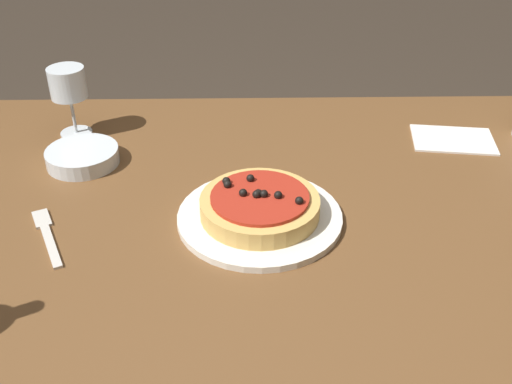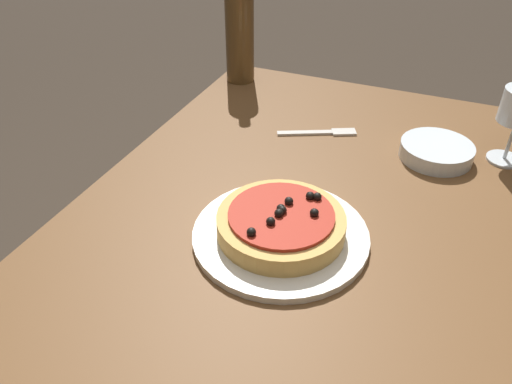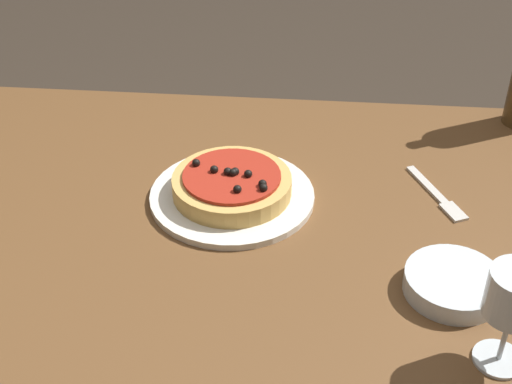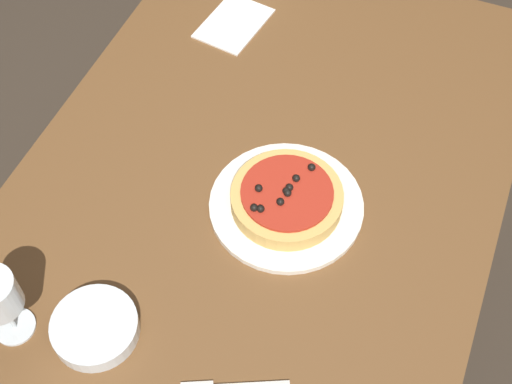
{
  "view_description": "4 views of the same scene",
  "coord_description": "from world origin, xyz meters",
  "px_view_note": "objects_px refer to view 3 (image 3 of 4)",
  "views": [
    {
      "loc": [
        -0.05,
        -0.89,
        1.34
      ],
      "look_at": [
        -0.04,
        -0.07,
        0.81
      ],
      "focal_mm": 42.0,
      "sensor_mm": 36.0,
      "label": 1
    },
    {
      "loc": [
        0.54,
        0.13,
        1.27
      ],
      "look_at": [
        -0.02,
        -0.11,
        0.83
      ],
      "focal_mm": 35.0,
      "sensor_mm": 36.0,
      "label": 2
    },
    {
      "loc": [
        -0.16,
        0.91,
        1.46
      ],
      "look_at": [
        -0.07,
        -0.05,
        0.78
      ],
      "focal_mm": 50.0,
      "sensor_mm": 36.0,
      "label": 3
    },
    {
      "loc": [
        -0.72,
        -0.29,
        1.82
      ],
      "look_at": [
        -0.08,
        -0.03,
        0.84
      ],
      "focal_mm": 50.0,
      "sensor_mm": 36.0,
      "label": 4
    }
  ],
  "objects_px": {
    "side_bowl": "(453,284)",
    "fork": "(438,196)",
    "dining_table": "(211,265)",
    "dinner_plate": "(232,196)",
    "pizza": "(232,184)"
  },
  "relations": [
    {
      "from": "dinner_plate",
      "to": "side_bowl",
      "type": "xyz_separation_m",
      "value": [
        -0.34,
        0.2,
        0.01
      ]
    },
    {
      "from": "pizza",
      "to": "fork",
      "type": "xyz_separation_m",
      "value": [
        -0.35,
        -0.04,
        -0.03
      ]
    },
    {
      "from": "dinner_plate",
      "to": "fork",
      "type": "distance_m",
      "value": 0.35
    },
    {
      "from": "dining_table",
      "to": "side_bowl",
      "type": "relative_size",
      "value": 9.45
    },
    {
      "from": "dining_table",
      "to": "dinner_plate",
      "type": "distance_m",
      "value": 0.12
    },
    {
      "from": "dinner_plate",
      "to": "side_bowl",
      "type": "distance_m",
      "value": 0.4
    },
    {
      "from": "dining_table",
      "to": "fork",
      "type": "xyz_separation_m",
      "value": [
        -0.38,
        -0.1,
        0.1
      ]
    },
    {
      "from": "side_bowl",
      "to": "fork",
      "type": "height_order",
      "value": "side_bowl"
    },
    {
      "from": "pizza",
      "to": "dinner_plate",
      "type": "bearing_deg",
      "value": -55.45
    },
    {
      "from": "dining_table",
      "to": "side_bowl",
      "type": "xyz_separation_m",
      "value": [
        -0.37,
        0.13,
        0.11
      ]
    },
    {
      "from": "side_bowl",
      "to": "pizza",
      "type": "bearing_deg",
      "value": -30.11
    },
    {
      "from": "dinner_plate",
      "to": "dining_table",
      "type": "bearing_deg",
      "value": 66.03
    },
    {
      "from": "fork",
      "to": "dinner_plate",
      "type": "bearing_deg",
      "value": -109.46
    },
    {
      "from": "dinner_plate",
      "to": "fork",
      "type": "bearing_deg",
      "value": -174.21
    },
    {
      "from": "pizza",
      "to": "fork",
      "type": "relative_size",
      "value": 1.25
    }
  ]
}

